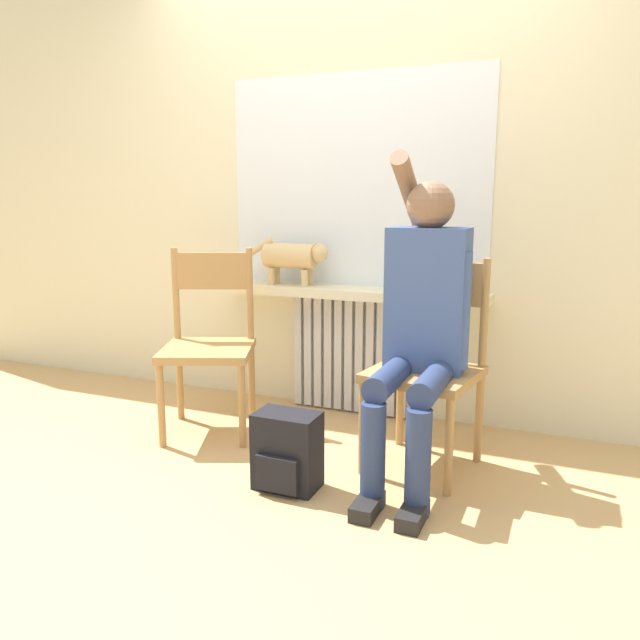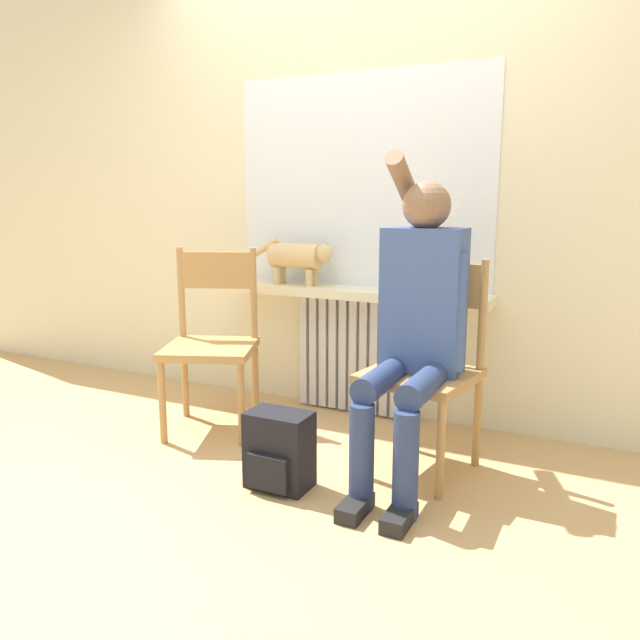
% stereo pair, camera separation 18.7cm
% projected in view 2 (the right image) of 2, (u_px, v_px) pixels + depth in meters
% --- Properties ---
extents(ground_plane, '(12.00, 12.00, 0.00)m').
position_uv_depth(ground_plane, '(246.00, 495.00, 2.58)').
color(ground_plane, tan).
extents(wall_with_window, '(7.00, 0.06, 2.70)m').
position_uv_depth(wall_with_window, '(363.00, 171.00, 3.40)').
color(wall_with_window, beige).
rests_on(wall_with_window, ground_plane).
extents(radiator, '(0.69, 0.08, 0.67)m').
position_uv_depth(radiator, '(355.00, 354.00, 3.53)').
color(radiator, silver).
rests_on(radiator, ground_plane).
extents(windowsill, '(1.53, 0.24, 0.05)m').
position_uv_depth(windowsill, '(351.00, 293.00, 3.40)').
color(windowsill, beige).
rests_on(windowsill, radiator).
extents(window_glass, '(1.47, 0.01, 1.14)m').
position_uv_depth(window_glass, '(360.00, 182.00, 3.38)').
color(window_glass, white).
rests_on(window_glass, windowsill).
extents(chair_left, '(0.58, 0.58, 0.95)m').
position_uv_depth(chair_left, '(212.00, 339.00, 3.26)').
color(chair_left, '#B2844C').
rests_on(chair_left, ground_plane).
extents(chair_right, '(0.51, 0.51, 0.95)m').
position_uv_depth(chair_right, '(425.00, 364.00, 2.77)').
color(chair_right, '#B2844C').
rests_on(chair_right, ground_plane).
extents(person, '(0.36, 1.01, 1.41)m').
position_uv_depth(person, '(417.00, 318.00, 2.62)').
color(person, navy).
rests_on(person, ground_plane).
extents(cat, '(0.53, 0.14, 0.27)m').
position_uv_depth(cat, '(298.00, 257.00, 3.48)').
color(cat, '#DBB77A').
rests_on(cat, windowsill).
extents(backpack, '(0.27, 0.20, 0.33)m').
position_uv_depth(backpack, '(279.00, 451.00, 2.63)').
color(backpack, black).
rests_on(backpack, ground_plane).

